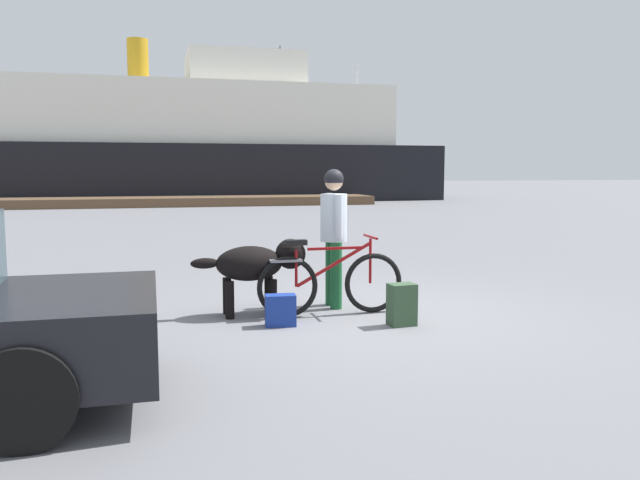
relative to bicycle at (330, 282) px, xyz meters
name	(u,v)px	position (x,y,z in m)	size (l,w,h in m)	color
ground_plane	(366,315)	(0.40, -0.10, -0.38)	(160.00, 160.00, 0.00)	slate
bicycle	(330,282)	(0.00, 0.00, 0.00)	(1.71, 0.44, 0.90)	black
person_cyclist	(334,225)	(0.16, 0.42, 0.62)	(0.32, 0.53, 1.66)	#19592D
dog	(257,264)	(-0.80, 0.23, 0.21)	(1.31, 0.47, 0.87)	black
backpack	(402,305)	(0.61, -0.67, -0.15)	(0.28, 0.20, 0.45)	#334C33
handbag_pannier	(281,310)	(-0.65, -0.36, -0.21)	(0.32, 0.18, 0.34)	navy
dock_pier	(161,202)	(-1.55, 23.06, -0.18)	(19.66, 2.76, 0.40)	brown
ferry_boat	(201,145)	(0.74, 29.12, 2.60)	(25.64, 8.33, 8.54)	black
sailboat_moored	(356,188)	(10.57, 31.52, 0.11)	(8.16, 2.28, 8.31)	silver
pine_tree_center	(216,106)	(3.12, 44.41, 6.28)	(3.37, 3.37, 10.56)	#4C331E
pine_tree_far_right	(280,97)	(8.23, 44.09, 7.02)	(2.85, 2.85, 11.54)	#4C331E
pine_tree_mid_back	(40,120)	(-10.77, 51.14, 5.39)	(4.04, 4.04, 8.91)	#4C331E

